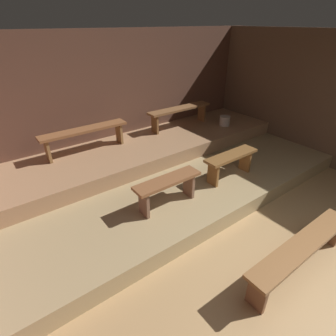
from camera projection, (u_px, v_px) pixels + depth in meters
ground at (198, 204)px, 4.76m from camera, size 7.16×5.73×0.08m
wall_back at (125, 97)px, 5.83m from camera, size 7.16×0.06×2.72m
wall_right at (312, 98)px, 5.75m from camera, size 0.06×5.73×2.72m
platform_lower at (170, 176)px, 5.27m from camera, size 6.36×3.24×0.28m
platform_middle at (147, 149)px, 5.71m from camera, size 6.36×1.57×0.28m
bench_floor_center at (302, 248)px, 3.27m from camera, size 1.92×0.29×0.47m
bench_lower_left at (168, 186)px, 4.04m from camera, size 1.10×0.29×0.47m
bench_lower_right at (231, 160)px, 4.78m from camera, size 1.10×0.29×0.47m
bench_middle_left at (85, 133)px, 5.09m from camera, size 1.68×0.29×0.47m
bench_middle_right at (180, 111)px, 6.31m from camera, size 1.68×0.29×0.47m
pail_middle at (225, 121)px, 6.52m from camera, size 0.25×0.25×0.23m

